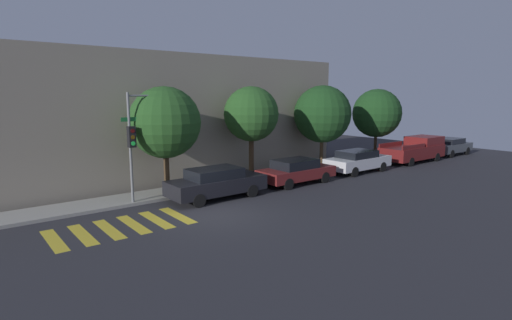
% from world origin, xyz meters
% --- Properties ---
extents(ground_plane, '(60.00, 60.00, 0.00)m').
position_xyz_m(ground_plane, '(0.00, 0.00, 0.00)').
color(ground_plane, '#28282D').
extents(sidewalk, '(26.00, 2.01, 0.14)m').
position_xyz_m(sidewalk, '(0.00, 4.20, 0.07)').
color(sidewalk, gray).
rests_on(sidewalk, ground).
extents(building_row, '(26.00, 6.00, 7.02)m').
position_xyz_m(building_row, '(0.00, 8.61, 3.51)').
color(building_row, gray).
rests_on(building_row, ground).
extents(crosswalk, '(5.01, 2.60, 0.00)m').
position_xyz_m(crosswalk, '(-3.48, 0.80, 0.00)').
color(crosswalk, gold).
rests_on(crosswalk, ground).
extents(traffic_light_pole, '(2.20, 0.56, 4.94)m').
position_xyz_m(traffic_light_pole, '(-1.59, 3.37, 3.32)').
color(traffic_light_pole, slate).
rests_on(traffic_light_pole, ground).
extents(sedan_near_corner, '(4.68, 1.84, 1.46)m').
position_xyz_m(sedan_near_corner, '(1.51, 2.10, 0.77)').
color(sedan_near_corner, black).
rests_on(sedan_near_corner, ground).
extents(sedan_middle, '(4.43, 1.85, 1.36)m').
position_xyz_m(sedan_middle, '(6.68, 2.10, 0.72)').
color(sedan_middle, maroon).
rests_on(sedan_middle, ground).
extents(sedan_far_end, '(4.55, 1.87, 1.39)m').
position_xyz_m(sedan_far_end, '(12.02, 2.10, 0.74)').
color(sedan_far_end, silver).
rests_on(sedan_far_end, ground).
extents(pickup_truck, '(5.55, 2.08, 1.78)m').
position_xyz_m(pickup_truck, '(18.61, 2.10, 0.89)').
color(pickup_truck, maroon).
rests_on(pickup_truck, ground).
extents(sedan_tail_of_row, '(4.23, 1.77, 1.37)m').
position_xyz_m(sedan_tail_of_row, '(23.85, 2.10, 0.73)').
color(sedan_tail_of_row, '#4C5156').
rests_on(sedan_tail_of_row, ground).
extents(tree_near_corner, '(3.37, 3.37, 5.24)m').
position_xyz_m(tree_near_corner, '(-0.11, 3.93, 3.54)').
color(tree_near_corner, '#42301E').
rests_on(tree_near_corner, ground).
extents(tree_midblock, '(3.00, 3.00, 5.30)m').
position_xyz_m(tree_midblock, '(4.98, 3.93, 3.78)').
color(tree_midblock, '#42301E').
rests_on(tree_midblock, ground).
extents(tree_far_end, '(3.62, 3.62, 5.43)m').
position_xyz_m(tree_far_end, '(10.66, 3.93, 3.62)').
color(tree_far_end, '#4C3823').
rests_on(tree_far_end, ground).
extents(tree_behind_truck, '(3.47, 3.47, 5.25)m').
position_xyz_m(tree_behind_truck, '(16.37, 3.93, 3.51)').
color(tree_behind_truck, '#42301E').
rests_on(tree_behind_truck, ground).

